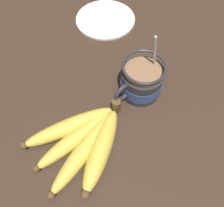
{
  "coord_description": "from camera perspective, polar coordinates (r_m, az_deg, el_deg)",
  "views": [
    {
      "loc": [
        16.05,
        15.77,
        47.15
      ],
      "look_at": [
        0.94,
        -2.15,
        7.2
      ],
      "focal_mm": 35.0,
      "sensor_mm": 36.0,
      "label": 1
    }
  ],
  "objects": [
    {
      "name": "small_plate",
      "position": [
        0.7,
        -1.73,
        21.17
      ],
      "size": [
        17.69,
        17.69,
        0.6
      ],
      "color": "white",
      "rests_on": "table"
    },
    {
      "name": "banana_bunch",
      "position": [
        0.45,
        -7.38,
        -9.59
      ],
      "size": [
        22.42,
        18.79,
        4.26
      ],
      "color": "#4C381E",
      "rests_on": "table"
    },
    {
      "name": "coffee_mug",
      "position": [
        0.5,
        7.6,
        5.81
      ],
      "size": [
        13.03,
        9.71,
        15.92
      ],
      "color": "#28282D",
      "rests_on": "table"
    },
    {
      "name": "table",
      "position": [
        0.51,
        2.38,
        -4.2
      ],
      "size": [
        129.52,
        129.52,
        3.23
      ],
      "color": "#332319",
      "rests_on": "ground"
    }
  ]
}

